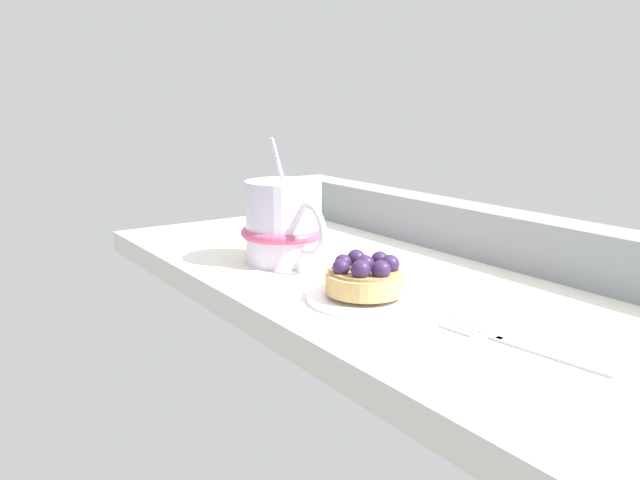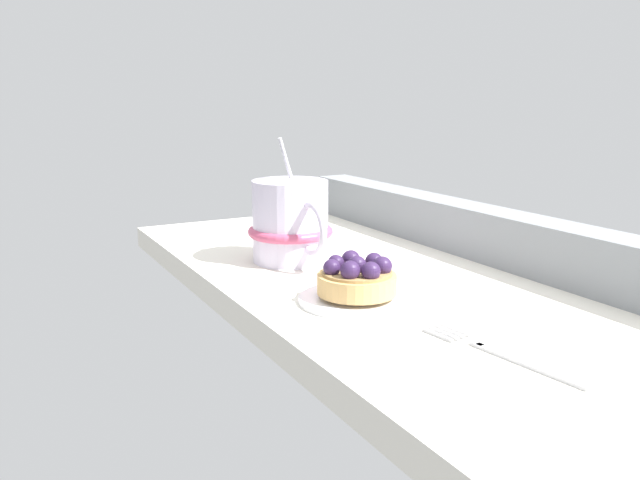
% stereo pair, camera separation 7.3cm
% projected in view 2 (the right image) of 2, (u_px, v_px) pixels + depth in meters
% --- Properties ---
extents(ground_plane, '(0.85, 0.38, 0.03)m').
position_uv_depth(ground_plane, '(386.00, 288.00, 0.76)').
color(ground_plane, silver).
extents(window_rail_back, '(0.83, 0.06, 0.06)m').
position_uv_depth(window_rail_back, '(493.00, 235.00, 0.82)').
color(window_rail_back, gray).
rests_on(window_rail_back, ground_plane).
extents(dessert_plate, '(0.12, 0.12, 0.01)m').
position_uv_depth(dessert_plate, '(357.00, 297.00, 0.66)').
color(dessert_plate, white).
rests_on(dessert_plate, ground_plane).
extents(raspberry_tart, '(0.08, 0.08, 0.04)m').
position_uv_depth(raspberry_tart, '(357.00, 278.00, 0.65)').
color(raspberry_tart, tan).
rests_on(raspberry_tart, dessert_plate).
extents(coffee_mug, '(0.14, 0.11, 0.16)m').
position_uv_depth(coffee_mug, '(291.00, 222.00, 0.81)').
color(coffee_mug, silver).
rests_on(coffee_mug, ground_plane).
extents(dessert_fork, '(0.16, 0.04, 0.01)m').
position_uv_depth(dessert_fork, '(499.00, 351.00, 0.52)').
color(dessert_fork, silver).
rests_on(dessert_fork, ground_plane).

